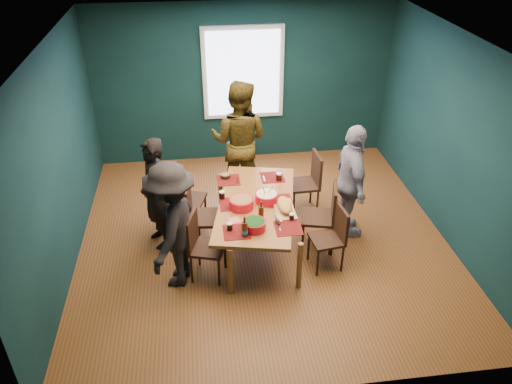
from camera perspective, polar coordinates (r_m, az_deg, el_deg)
room at (r=6.51m, az=0.60°, el=5.88°), size 5.01×5.01×2.71m
dining_table at (r=6.47m, az=0.00°, el=-1.71°), size 1.31×2.03×0.71m
chair_left_far at (r=6.97m, az=-8.55°, el=-0.19°), size 0.55×0.55×0.97m
chair_left_mid at (r=6.56m, az=-6.76°, el=-2.25°), size 0.48×0.48×0.97m
chair_left_near at (r=6.12m, az=-6.34°, el=-5.66°), size 0.50×0.50×0.88m
chair_right_far at (r=7.34m, az=6.13°, el=1.53°), size 0.44×0.44×0.93m
chair_right_mid at (r=6.61m, az=7.92°, el=-2.27°), size 0.51×0.51×0.94m
chair_right_near at (r=6.32m, az=8.79°, el=-4.66°), size 0.43×0.43×0.85m
person_far_left at (r=6.62m, az=-11.46°, el=-0.24°), size 0.56×0.66×1.55m
person_back at (r=7.53m, az=-1.92°, el=5.89°), size 1.10×0.99×1.86m
person_right at (r=6.79m, az=10.81°, el=1.11°), size 0.40×0.96×1.63m
person_near_left at (r=5.91m, az=-9.50°, el=-3.86°), size 0.90×1.19×1.63m
bowl_salad at (r=6.30m, az=-1.67°, el=-1.26°), size 0.31×0.31×0.13m
bowl_dumpling at (r=6.42m, az=1.20°, el=-0.58°), size 0.30×0.30×0.28m
bowl_herbs at (r=5.91m, az=-0.19°, el=-3.76°), size 0.28×0.28×0.12m
cutting_board at (r=6.26m, az=3.28°, el=-1.61°), size 0.29×0.60×0.13m
small_bowl at (r=6.97m, az=-3.52°, el=1.85°), size 0.14×0.14×0.06m
beer_bottle_a at (r=5.78m, az=-1.31°, el=-4.28°), size 0.07×0.07×0.27m
beer_bottle_b at (r=6.06m, az=0.58°, el=-2.35°), size 0.07×0.07×0.26m
cola_glass_a at (r=5.91m, az=-3.03°, el=-3.92°), size 0.07×0.07×0.10m
cola_glass_b at (r=6.10m, az=4.10°, el=-2.81°), size 0.06×0.06×0.09m
cola_glass_c at (r=6.89m, az=2.64°, el=1.80°), size 0.08×0.08×0.12m
cola_glass_d at (r=6.50m, az=-3.91°, el=-0.31°), size 0.08×0.08×0.11m
napkin_a at (r=6.54m, az=3.21°, el=-0.64°), size 0.16×0.16×0.00m
napkin_b at (r=6.10m, az=-2.48°, el=-3.23°), size 0.17×0.17×0.00m
napkin_c at (r=5.93m, az=3.89°, el=-4.46°), size 0.18×0.18×0.00m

